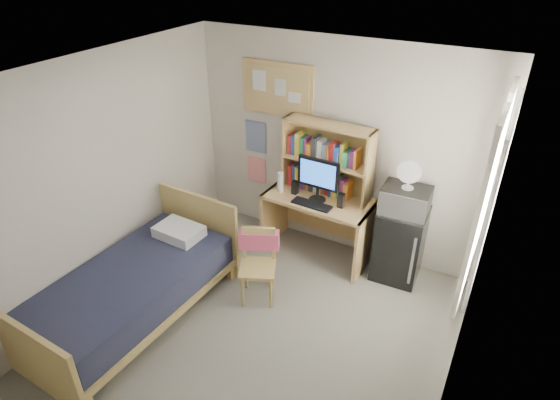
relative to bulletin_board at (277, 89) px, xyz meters
The scene contains 25 objects.
floor 2.95m from the bulletin_board, 69.48° to the right, with size 3.60×4.20×0.02m, color gray.
ceiling 2.33m from the bulletin_board, 69.48° to the right, with size 3.60×4.20×0.02m, color white.
wall_back 1.00m from the bulletin_board, ahead, with size 3.60×0.04×2.60m, color beige.
wall_left 2.40m from the bulletin_board, 116.08° to the right, with size 0.04×4.20×2.60m, color beige.
wall_right 3.37m from the bulletin_board, 38.93° to the right, with size 0.04×4.20×2.60m, color beige.
window_unit 2.70m from the bulletin_board, 19.26° to the right, with size 0.10×1.40×1.70m, color white.
curtain_left 2.83m from the bulletin_board, 27.19° to the right, with size 0.04×0.55×1.70m, color white.
curtain_right 2.57m from the bulletin_board, 10.96° to the right, with size 0.04×0.55×1.70m, color white.
bulletin_board is the anchor object (origin of this frame).
poster_wave 0.74m from the bulletin_board, behind, with size 0.30×0.01×0.42m, color navy.
poster_japan 1.18m from the bulletin_board, behind, with size 0.28×0.01×0.36m, color #F12A3F.
desk 1.72m from the bulletin_board, 23.70° to the right, with size 1.29×0.64×0.80m, color tan.
desk_chair 2.11m from the bulletin_board, 69.81° to the right, with size 0.41×0.41×0.82m, color tan.
mini_fridge 2.29m from the bulletin_board, ahead, with size 0.52×0.52×0.88m, color black.
bed 2.81m from the bulletin_board, 101.82° to the right, with size 1.06×2.12×0.58m, color #1A1C2F.
hutch 1.02m from the bulletin_board, 13.21° to the right, with size 1.08×0.27×0.88m, color tan.
monitor 1.19m from the bulletin_board, 27.55° to the right, with size 0.50×0.04×0.54m, color black.
keyboard 1.43m from the bulletin_board, 35.66° to the right, with size 0.47×0.15×0.02m, color black.
speaker_left 1.18m from the bulletin_board, 40.18° to the right, with size 0.07×0.07×0.17m, color black.
speaker_right 1.52m from the bulletin_board, 21.06° to the right, with size 0.07×0.07×0.17m, color black.
water_bottle 1.10m from the bulletin_board, 57.35° to the right, with size 0.07×0.07×0.25m, color white.
hoodie 1.81m from the bulletin_board, 70.49° to the right, with size 0.44×0.13×0.21m, color #D95278.
microwave 1.97m from the bulletin_board, ahead, with size 0.50×0.38×0.29m, color silver.
desk_fan 1.85m from the bulletin_board, ahead, with size 0.25×0.25×0.31m, color white.
pillow 2.01m from the bulletin_board, 106.14° to the right, with size 0.51×0.35×0.12m, color white.
Camera 1 is at (1.83, -2.67, 3.56)m, focal length 30.00 mm.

